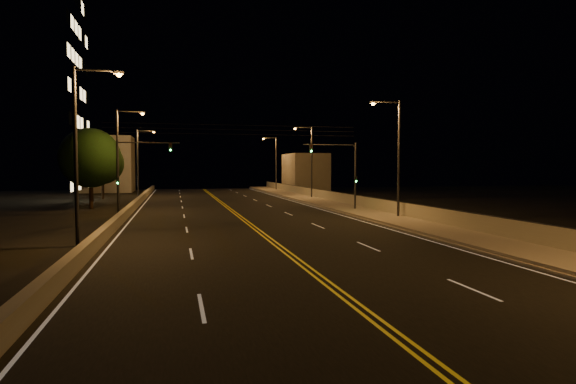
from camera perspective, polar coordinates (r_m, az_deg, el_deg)
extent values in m
plane|color=black|center=(14.27, 9.06, -13.91)|extent=(160.00, 160.00, 0.00)
cube|color=black|center=(33.29, -4.15, -4.15)|extent=(18.00, 120.00, 0.02)
cube|color=gray|center=(36.56, 12.83, -3.36)|extent=(3.60, 120.00, 0.30)
cube|color=gray|center=(35.79, 10.14, -3.59)|extent=(0.14, 120.00, 0.15)
cube|color=gray|center=(37.25, 15.13, -2.27)|extent=(0.30, 120.00, 1.00)
cube|color=gray|center=(33.07, -20.05, -3.73)|extent=(0.45, 120.00, 0.75)
cube|color=gray|center=(82.32, 2.04, 2.32)|extent=(6.00, 10.00, 6.38)
cube|color=gray|center=(85.12, -20.57, 3.09)|extent=(8.00, 8.00, 9.18)
cylinder|color=black|center=(37.20, 15.14, -1.45)|extent=(0.06, 120.00, 0.06)
cube|color=silver|center=(33.05, -19.08, -4.34)|extent=(0.12, 116.00, 0.00)
cube|color=silver|center=(35.67, 9.65, -3.69)|extent=(0.12, 116.00, 0.00)
cube|color=gold|center=(33.27, -4.41, -4.14)|extent=(0.12, 116.00, 0.00)
cube|color=gold|center=(33.32, -3.90, -4.12)|extent=(0.12, 116.00, 0.00)
cube|color=silver|center=(14.73, -10.22, -13.29)|extent=(0.12, 3.00, 0.00)
cube|color=silver|center=(23.50, -11.40, -7.17)|extent=(0.12, 3.00, 0.00)
cube|color=silver|center=(32.39, -11.92, -4.38)|extent=(0.12, 3.00, 0.00)
cube|color=silver|center=(41.33, -12.22, -2.80)|extent=(0.12, 3.00, 0.00)
cube|color=silver|center=(50.30, -12.41, -1.79)|extent=(0.12, 3.00, 0.00)
cube|color=silver|center=(59.27, -12.54, -1.08)|extent=(0.12, 3.00, 0.00)
cube|color=silver|center=(68.25, -12.64, -0.55)|extent=(0.12, 3.00, 0.00)
cube|color=silver|center=(77.24, -12.71, -0.15)|extent=(0.12, 3.00, 0.00)
cube|color=silver|center=(86.22, -12.77, 0.17)|extent=(0.12, 3.00, 0.00)
cube|color=silver|center=(17.63, 21.04, -10.72)|extent=(0.12, 3.00, 0.00)
cube|color=silver|center=(25.42, 9.47, -6.38)|extent=(0.12, 3.00, 0.00)
cube|color=silver|center=(33.81, 3.55, -4.02)|extent=(0.12, 3.00, 0.00)
cube|color=silver|center=(42.45, 0.03, -2.59)|extent=(0.12, 3.00, 0.00)
cube|color=silver|center=(51.22, -2.28, -1.63)|extent=(0.12, 3.00, 0.00)
cube|color=silver|center=(60.06, -3.92, -0.96)|extent=(0.12, 3.00, 0.00)
cube|color=silver|center=(68.93, -5.13, -0.46)|extent=(0.12, 3.00, 0.00)
cube|color=silver|center=(77.84, -6.07, -0.07)|extent=(0.12, 3.00, 0.00)
cube|color=silver|center=(86.77, -6.82, 0.24)|extent=(0.12, 3.00, 0.00)
cylinder|color=#2D2D33|center=(38.50, 13.00, 3.66)|extent=(0.20, 0.20, 9.30)
cylinder|color=#2D2D33|center=(38.36, 11.58, 10.42)|extent=(2.20, 0.12, 0.12)
cube|color=#2D2D33|center=(37.90, 10.04, 10.42)|extent=(0.50, 0.25, 0.14)
sphere|color=#FF9E2D|center=(37.89, 10.04, 10.27)|extent=(0.28, 0.28, 0.28)
cylinder|color=#2D2D33|center=(61.45, 2.82, 3.45)|extent=(0.20, 0.20, 9.30)
cylinder|color=#2D2D33|center=(61.36, 1.84, 7.66)|extent=(2.20, 0.12, 0.12)
cube|color=#2D2D33|center=(61.08, 0.83, 7.61)|extent=(0.50, 0.25, 0.14)
sphere|color=#FF9E2D|center=(61.07, 0.83, 7.52)|extent=(0.28, 0.28, 0.28)
cylinder|color=#2D2D33|center=(82.95, -1.43, 3.33)|extent=(0.20, 0.20, 9.30)
cylinder|color=#2D2D33|center=(82.88, -2.18, 6.44)|extent=(2.20, 0.12, 0.12)
cube|color=#2D2D33|center=(82.68, -2.93, 6.40)|extent=(0.50, 0.25, 0.14)
sphere|color=#FF9E2D|center=(82.67, -2.93, 6.33)|extent=(0.28, 0.28, 0.28)
cylinder|color=#2D2D33|center=(27.24, -23.86, 3.80)|extent=(0.20, 0.20, 9.30)
cylinder|color=#2D2D33|center=(27.51, -21.74, 13.26)|extent=(2.20, 0.12, 0.12)
cube|color=#2D2D33|center=(27.37, -19.40, 13.21)|extent=(0.50, 0.25, 0.14)
sphere|color=#FF9E2D|center=(27.35, -19.40, 13.00)|extent=(0.28, 0.28, 0.28)
cylinder|color=#2D2D33|center=(45.91, -19.53, 3.44)|extent=(0.20, 0.20, 9.30)
cylinder|color=#2D2D33|center=(46.08, -18.25, 9.07)|extent=(2.20, 0.12, 0.12)
cube|color=#2D2D33|center=(45.99, -16.87, 9.02)|extent=(0.50, 0.25, 0.14)
sphere|color=#FF9E2D|center=(45.98, -16.86, 8.89)|extent=(0.28, 0.28, 0.28)
cylinder|color=#2D2D33|center=(69.56, -17.40, 3.26)|extent=(0.20, 0.20, 9.30)
cylinder|color=#2D2D33|center=(69.67, -16.55, 6.98)|extent=(2.20, 0.12, 0.12)
cube|color=#2D2D33|center=(69.62, -15.64, 6.94)|extent=(0.50, 0.25, 0.14)
sphere|color=#FF9E2D|center=(69.61, -15.63, 6.85)|extent=(0.28, 0.28, 0.28)
cylinder|color=#2D2D33|center=(44.79, 7.97, 1.73)|extent=(0.18, 0.18, 6.37)
cylinder|color=#2D2D33|center=(43.98, 4.95, 5.61)|extent=(5.00, 0.10, 0.10)
cube|color=black|center=(43.45, 2.75, 5.19)|extent=(0.28, 0.18, 0.80)
sphere|color=#19FF4C|center=(43.34, 2.78, 4.86)|extent=(0.14, 0.14, 0.14)
cube|color=black|center=(44.66, 8.04, 1.49)|extent=(0.22, 0.14, 0.55)
cylinder|color=#2D2D33|center=(42.00, -19.53, 1.51)|extent=(0.18, 0.18, 6.37)
cylinder|color=#2D2D33|center=(41.84, -16.18, 5.64)|extent=(5.00, 0.10, 0.10)
cube|color=black|center=(41.78, -13.76, 5.20)|extent=(0.28, 0.18, 0.80)
sphere|color=#19FF4C|center=(41.66, -13.76, 4.86)|extent=(0.14, 0.14, 0.14)
cube|color=black|center=(41.86, -19.55, 1.25)|extent=(0.22, 0.14, 0.55)
cylinder|color=black|center=(42.54, -6.23, 6.82)|extent=(22.00, 0.03, 0.03)
cylinder|color=black|center=(42.57, -6.23, 7.36)|extent=(22.00, 0.03, 0.03)
cylinder|color=black|center=(42.60, -6.24, 7.89)|extent=(22.00, 0.03, 0.03)
cylinder|color=black|center=(51.35, -22.32, -0.31)|extent=(0.36, 0.36, 2.79)
sphere|color=black|center=(51.28, -22.40, 3.76)|extent=(5.89, 5.89, 5.89)
cylinder|color=black|center=(61.37, -22.24, 0.15)|extent=(0.36, 0.36, 2.69)
sphere|color=black|center=(61.31, -22.30, 3.43)|extent=(5.68, 5.68, 5.68)
cylinder|color=black|center=(66.64, -21.10, 0.32)|extent=(0.36, 0.36, 2.57)
sphere|color=black|center=(66.59, -21.15, 3.21)|extent=(5.42, 5.42, 5.42)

